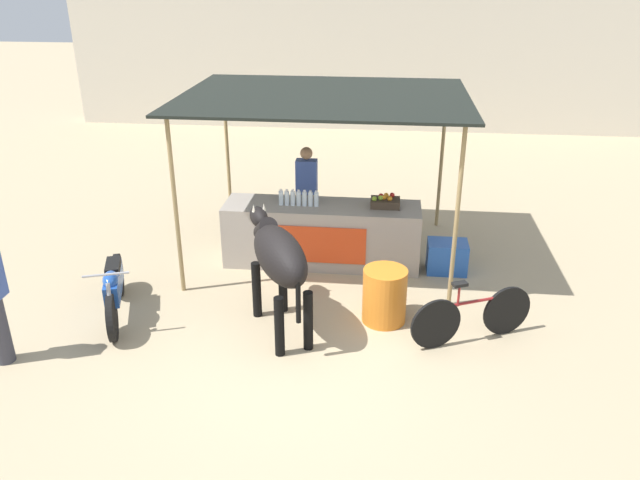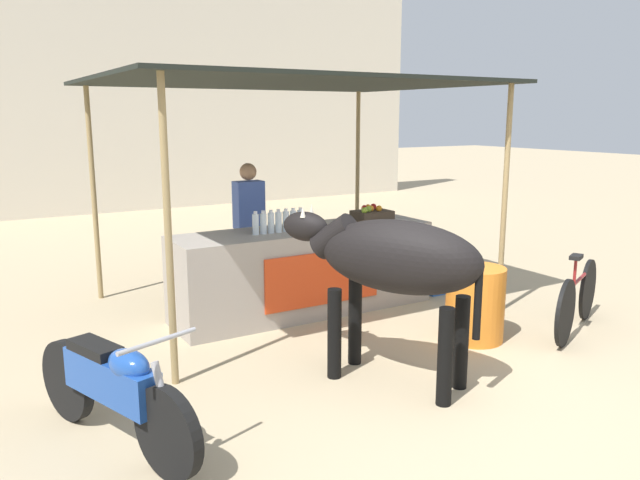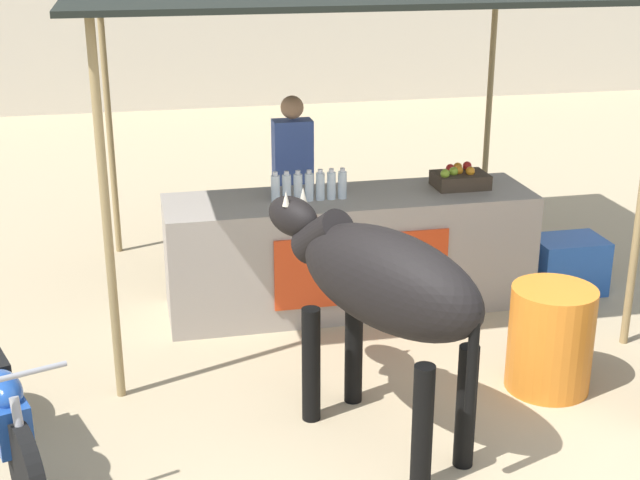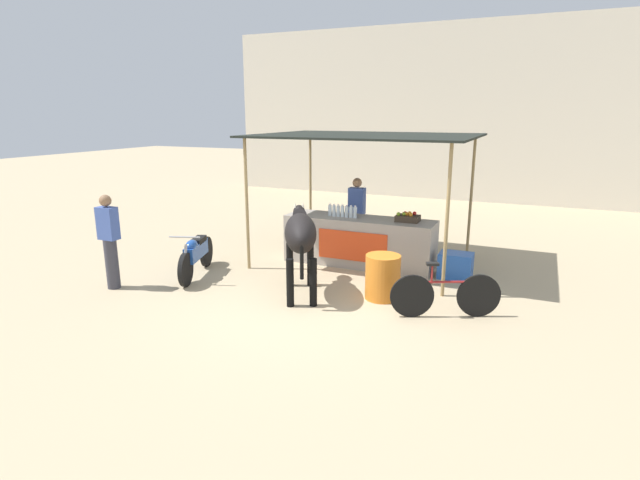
# 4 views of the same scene
# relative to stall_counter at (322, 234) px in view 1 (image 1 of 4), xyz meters

# --- Properties ---
(ground_plane) EXTENTS (60.00, 60.00, 0.00)m
(ground_plane) POSITION_rel_stall_counter_xyz_m (0.00, -2.20, -0.48)
(ground_plane) COLOR tan
(building_wall_far) EXTENTS (16.00, 0.50, 5.93)m
(building_wall_far) POSITION_rel_stall_counter_xyz_m (0.00, 8.86, 2.48)
(building_wall_far) COLOR beige
(building_wall_far) RESTS_ON ground
(stall_counter) EXTENTS (3.00, 0.82, 0.96)m
(stall_counter) POSITION_rel_stall_counter_xyz_m (0.00, 0.00, 0.00)
(stall_counter) COLOR #9E9389
(stall_counter) RESTS_ON ground
(stall_awning) EXTENTS (4.20, 3.20, 2.57)m
(stall_awning) POSITION_rel_stall_counter_xyz_m (0.00, 0.30, 1.99)
(stall_awning) COLOR black
(stall_awning) RESTS_ON ground
(water_bottle_row) EXTENTS (0.61, 0.07, 0.25)m
(water_bottle_row) POSITION_rel_stall_counter_xyz_m (-0.35, -0.05, 0.59)
(water_bottle_row) COLOR silver
(water_bottle_row) RESTS_ON stall_counter
(fruit_crate) EXTENTS (0.44, 0.32, 0.18)m
(fruit_crate) POSITION_rel_stall_counter_xyz_m (0.95, 0.06, 0.55)
(fruit_crate) COLOR #3F3326
(fruit_crate) RESTS_ON stall_counter
(vendor_behind_counter) EXTENTS (0.34, 0.22, 1.65)m
(vendor_behind_counter) POSITION_rel_stall_counter_xyz_m (-0.33, 0.75, 0.37)
(vendor_behind_counter) COLOR #383842
(vendor_behind_counter) RESTS_ON ground
(cooler_box) EXTENTS (0.60, 0.44, 0.48)m
(cooler_box) POSITION_rel_stall_counter_xyz_m (1.93, -0.10, -0.24)
(cooler_box) COLOR blue
(cooler_box) RESTS_ON ground
(water_barrel) EXTENTS (0.58, 0.58, 0.74)m
(water_barrel) POSITION_rel_stall_counter_xyz_m (1.00, -1.65, -0.11)
(water_barrel) COLOR orange
(water_barrel) RESTS_ON ground
(cow) EXTENTS (1.17, 1.78, 1.44)m
(cow) POSITION_rel_stall_counter_xyz_m (-0.32, -2.01, 0.55)
(cow) COLOR black
(cow) RESTS_ON ground
(motorcycle_parked) EXTENTS (0.78, 1.73, 0.90)m
(motorcycle_parked) POSITION_rel_stall_counter_xyz_m (-2.55, -1.92, -0.05)
(motorcycle_parked) COLOR black
(motorcycle_parked) RESTS_ON ground
(bicycle_leaning) EXTENTS (1.52, 0.73, 0.85)m
(bicycle_leaning) POSITION_rel_stall_counter_xyz_m (2.08, -2.01, -0.13)
(bicycle_leaning) COLOR black
(bicycle_leaning) RESTS_ON ground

